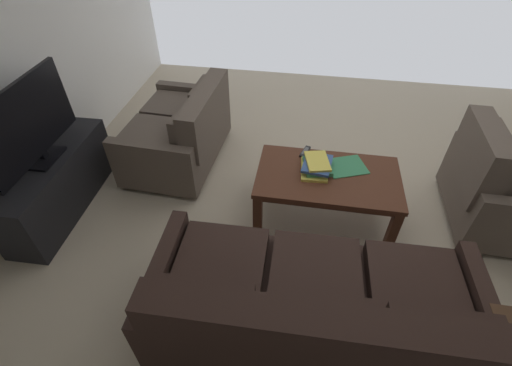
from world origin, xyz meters
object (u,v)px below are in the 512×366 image
object	(u,v)px
loveseat_near	(181,131)
armchair_side	(505,188)
loose_magazine	(346,166)
coffee_table	(327,182)
tv_remote	(305,152)
tv_stand	(58,184)
book_stack	(316,166)
flat_tv	(28,124)
sofa_main	(312,313)

from	to	relation	value
loveseat_near	armchair_side	distance (m)	2.91
loose_magazine	coffee_table	bearing A→B (deg)	-68.35
tv_remote	tv_stand	bearing A→B (deg)	14.09
armchair_side	book_stack	size ratio (longest dim) A/B	2.97
loveseat_near	coffee_table	bearing A→B (deg)	157.79
flat_tv	tv_remote	xyz separation A→B (m)	(-2.09, -0.52, -0.40)
armchair_side	loose_magazine	xyz separation A→B (m)	(1.30, 0.07, 0.11)
loveseat_near	armchair_side	world-z (taller)	armchair_side
sofa_main	tv_remote	distance (m)	1.43
tv_stand	flat_tv	bearing A→B (deg)	-103.30
sofa_main	loose_magazine	xyz separation A→B (m)	(-0.21, -1.28, 0.11)
book_stack	flat_tv	bearing A→B (deg)	7.75
loveseat_near	tv_stand	size ratio (longest dim) A/B	0.96
sofa_main	tv_stand	size ratio (longest dim) A/B	1.53
loose_magazine	tv_stand	bearing A→B (deg)	-102.25
sofa_main	loveseat_near	bearing A→B (deg)	-51.60
loveseat_near	book_stack	distance (m)	1.46
sofa_main	coffee_table	distance (m)	1.15
sofa_main	loose_magazine	size ratio (longest dim) A/B	6.30
sofa_main	armchair_side	xyz separation A→B (m)	(-1.51, -1.35, -0.00)
armchair_side	tv_remote	xyz separation A→B (m)	(1.65, -0.07, 0.12)
tv_stand	tv_remote	bearing A→B (deg)	-165.91
sofa_main	book_stack	world-z (taller)	sofa_main
coffee_table	loose_magazine	size ratio (longest dim) A/B	3.68
tv_stand	armchair_side	size ratio (longest dim) A/B	1.38
coffee_table	book_stack	world-z (taller)	book_stack
loose_magazine	armchair_side	bearing A→B (deg)	71.64
coffee_table	tv_remote	size ratio (longest dim) A/B	6.95
coffee_table	tv_remote	bearing A→B (deg)	-52.64
flat_tv	book_stack	distance (m)	2.24
tv_stand	tv_remote	size ratio (longest dim) A/B	7.79
tv_remote	loose_magazine	world-z (taller)	tv_remote
coffee_table	flat_tv	distance (m)	2.36
tv_remote	loose_magazine	bearing A→B (deg)	158.20
flat_tv	armchair_side	bearing A→B (deg)	-173.14
coffee_table	flat_tv	world-z (taller)	flat_tv
coffee_table	tv_stand	bearing A→B (deg)	6.33
sofa_main	loveseat_near	xyz separation A→B (m)	(1.38, -1.74, -0.02)
loveseat_near	book_stack	world-z (taller)	loveseat_near
loose_magazine	tv_remote	bearing A→B (deg)	-133.05
flat_tv	tv_remote	bearing A→B (deg)	-165.94
armchair_side	sofa_main	bearing A→B (deg)	41.81
sofa_main	tv_remote	xyz separation A→B (m)	(0.14, -1.42, 0.12)
coffee_table	tv_stand	xyz separation A→B (m)	(2.30, 0.25, -0.13)
flat_tv	loose_magazine	bearing A→B (deg)	-171.04
armchair_side	flat_tv	bearing A→B (deg)	6.86
sofa_main	armchair_side	distance (m)	2.02
sofa_main	flat_tv	world-z (taller)	flat_tv
coffee_table	tv_stand	distance (m)	2.32
sofa_main	coffee_table	size ratio (longest dim) A/B	1.71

